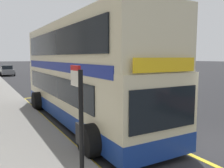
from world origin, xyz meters
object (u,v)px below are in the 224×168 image
Objects in this scene: bus_stop_sign at (80,122)px; parked_car_grey_kerbside at (7,71)px; parked_car_navy_far at (109,78)px; double_decker_bus at (81,76)px.

bus_stop_sign is 35.86m from parked_car_grey_kerbside.
bus_stop_sign is 0.62× the size of parked_car_grey_kerbside.
bus_stop_sign is 0.62× the size of parked_car_navy_far.
parked_car_navy_far is (9.58, 16.27, -0.89)m from bus_stop_sign.
parked_car_grey_kerbside is (2.07, 35.79, -0.89)m from bus_stop_sign.
bus_stop_sign reaches higher than parked_car_grey_kerbside.
bus_stop_sign is at bearing -112.36° from double_decker_bus.
double_decker_bus is 6.41m from bus_stop_sign.
parked_car_grey_kerbside is at bearing 86.69° from bus_stop_sign.
double_decker_bus is 12.64m from parked_car_navy_far.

